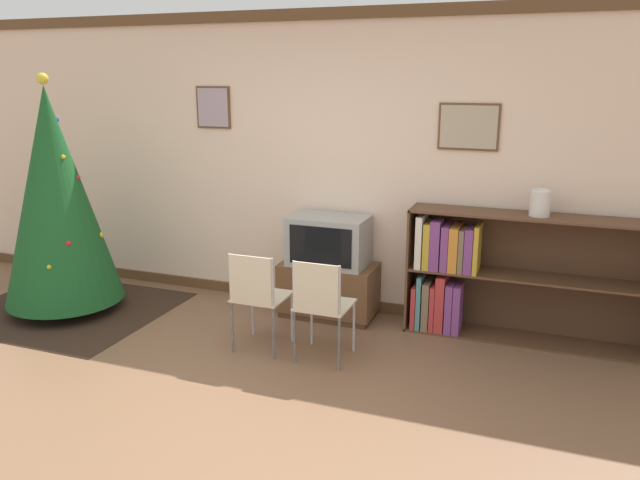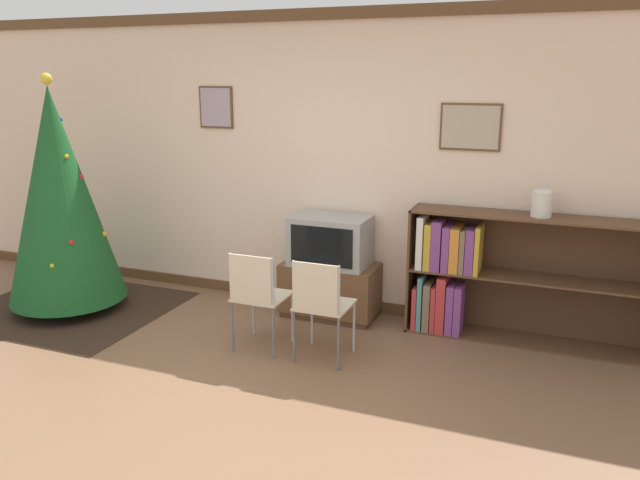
{
  "view_description": "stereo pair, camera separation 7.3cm",
  "coord_description": "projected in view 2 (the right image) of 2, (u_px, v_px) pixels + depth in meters",
  "views": [
    {
      "loc": [
        1.92,
        -3.02,
        2.15
      ],
      "look_at": [
        0.31,
        1.26,
        0.93
      ],
      "focal_mm": 35.0,
      "sensor_mm": 36.0,
      "label": 1
    },
    {
      "loc": [
        1.99,
        -2.99,
        2.15
      ],
      "look_at": [
        0.31,
        1.26,
        0.93
      ],
      "focal_mm": 35.0,
      "sensor_mm": 36.0,
      "label": 2
    }
  ],
  "objects": [
    {
      "name": "area_rug",
      "position": [
        71.0,
        308.0,
        5.91
      ],
      "size": [
        1.83,
        1.61,
        0.01
      ],
      "color": "#332319",
      "rests_on": "ground_plane"
    },
    {
      "name": "wall_back",
      "position": [
        332.0,
        164.0,
        5.69
      ],
      "size": [
        8.56,
        0.11,
        2.7
      ],
      "color": "beige",
      "rests_on": "ground_plane"
    },
    {
      "name": "christmas_tree",
      "position": [
        59.0,
        196.0,
        5.64
      ],
      "size": [
        1.05,
        1.05,
        2.15
      ],
      "color": "maroon",
      "rests_on": "area_rug"
    },
    {
      "name": "ground_plane",
      "position": [
        202.0,
        424.0,
        3.95
      ],
      "size": [
        24.0,
        24.0,
        0.0
      ],
      "primitive_type": "plane",
      "color": "brown"
    },
    {
      "name": "folding_chair_right",
      "position": [
        320.0,
        304.0,
        4.7
      ],
      "size": [
        0.4,
        0.4,
        0.82
      ],
      "color": "beige",
      "rests_on": "ground_plane"
    },
    {
      "name": "folding_chair_left",
      "position": [
        257.0,
        295.0,
        4.89
      ],
      "size": [
        0.4,
        0.4,
        0.82
      ],
      "color": "beige",
      "rests_on": "ground_plane"
    },
    {
      "name": "tv_console",
      "position": [
        330.0,
        290.0,
        5.68
      ],
      "size": [
        0.86,
        0.45,
        0.49
      ],
      "color": "#4C311E",
      "rests_on": "ground_plane"
    },
    {
      "name": "bookshelf",
      "position": [
        488.0,
        276.0,
        5.16
      ],
      "size": [
        2.06,
        0.36,
        1.07
      ],
      "color": "brown",
      "rests_on": "ground_plane"
    },
    {
      "name": "television",
      "position": [
        330.0,
        240.0,
        5.55
      ],
      "size": [
        0.69,
        0.44,
        0.44
      ],
      "color": "#9E9E99",
      "rests_on": "tv_console"
    },
    {
      "name": "vase",
      "position": [
        542.0,
        203.0,
        4.86
      ],
      "size": [
        0.16,
        0.16,
        0.21
      ],
      "color": "silver",
      "rests_on": "bookshelf"
    }
  ]
}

